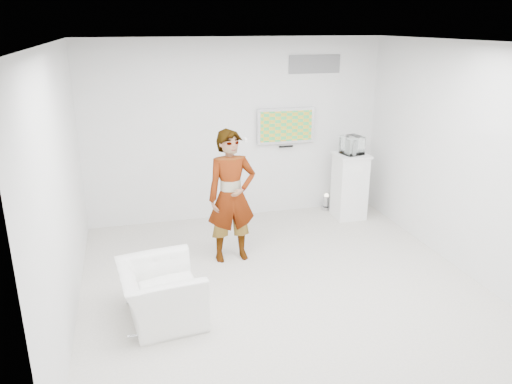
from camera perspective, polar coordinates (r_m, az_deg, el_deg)
The scene contains 10 objects.
room at distance 6.01m, azimuth 2.95°, elevation 2.31°, with size 5.01×5.01×3.00m.
tv at distance 8.52m, azimuth 3.39°, elevation 7.57°, with size 1.00×0.08×0.60m, color silver.
logo_decal at distance 8.59m, azimuth 6.72°, elevation 14.31°, with size 0.90×0.02×0.30m, color slate.
person at distance 6.87m, azimuth -2.82°, elevation -0.52°, with size 0.68×0.45×1.87m, color white.
armchair at distance 5.81m, azimuth -10.83°, elevation -11.27°, with size 1.00×0.87×0.65m, color white.
pedestal at distance 8.66m, azimuth 10.64°, elevation 0.69°, with size 0.54×0.54×1.12m, color white.
floor_uplight at distance 9.07m, azimuth 8.03°, elevation -1.13°, with size 0.18×0.18×0.29m, color silver.
vitrine at distance 8.47m, azimuth 10.93°, elevation 5.28°, with size 0.31×0.31×0.31m, color white.
console at distance 8.48m, azimuth 10.91°, elevation 5.07°, with size 0.05×0.17×0.24m, color white.
wii_remote at distance 6.87m, azimuth -1.22°, elevation 5.98°, with size 0.04×0.14×0.04m, color white.
Camera 1 is at (-1.78, -5.49, 3.20)m, focal length 35.00 mm.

